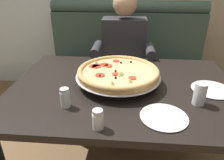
% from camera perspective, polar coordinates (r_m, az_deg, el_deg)
% --- Properties ---
extents(booth_bench, '(1.67, 0.78, 1.13)m').
position_cam_1_polar(booth_bench, '(2.33, 3.76, 1.73)').
color(booth_bench, '#384C42').
rests_on(booth_bench, ground_plane).
extents(dining_table, '(1.39, 0.98, 0.75)m').
position_cam_1_polar(dining_table, '(1.35, 3.09, -4.49)').
color(dining_table, black).
rests_on(dining_table, ground_plane).
extents(diner_main, '(0.54, 0.64, 1.27)m').
position_cam_1_polar(diner_main, '(1.97, 3.09, 6.82)').
color(diner_main, '#2D3342').
rests_on(diner_main, ground_plane).
extents(pizza, '(0.52, 0.52, 0.11)m').
position_cam_1_polar(pizza, '(1.31, 1.64, 2.05)').
color(pizza, silver).
rests_on(pizza, dining_table).
extents(shaker_pepper_flakes, '(0.05, 0.05, 0.10)m').
position_cam_1_polar(shaker_pepper_flakes, '(1.12, -12.46, -4.99)').
color(shaker_pepper_flakes, white).
rests_on(shaker_pepper_flakes, dining_table).
extents(shaker_parmesan, '(0.05, 0.05, 0.10)m').
position_cam_1_polar(shaker_parmesan, '(0.95, -3.79, -10.83)').
color(shaker_parmesan, white).
rests_on(shaker_parmesan, dining_table).
extents(plate_near_left, '(0.24, 0.24, 0.02)m').
position_cam_1_polar(plate_near_left, '(1.39, 25.25, -2.08)').
color(plate_near_left, white).
rests_on(plate_near_left, dining_table).
extents(plate_near_right, '(0.23, 0.23, 0.02)m').
position_cam_1_polar(plate_near_right, '(1.06, 13.81, -9.32)').
color(plate_near_right, white).
rests_on(plate_near_right, dining_table).
extents(drinking_glass, '(0.07, 0.07, 0.12)m').
position_cam_1_polar(drinking_glass, '(1.19, 22.51, -3.70)').
color(drinking_glass, silver).
rests_on(drinking_glass, dining_table).
extents(patio_chair, '(0.42, 0.41, 0.86)m').
position_cam_1_polar(patio_chair, '(3.68, -20.18, 11.51)').
color(patio_chair, black).
rests_on(patio_chair, ground_plane).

